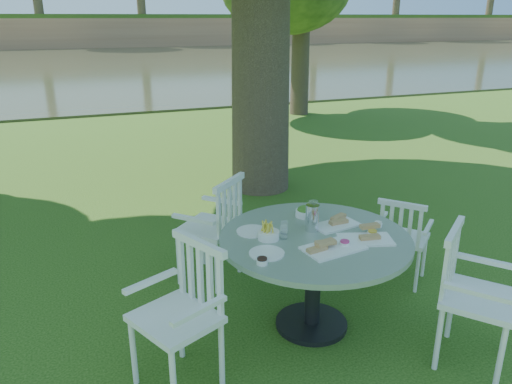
% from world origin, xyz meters
% --- Properties ---
extents(ground, '(140.00, 140.00, 0.00)m').
position_xyz_m(ground, '(0.00, 0.00, 0.00)').
color(ground, '#1D3F0D').
rests_on(ground, ground).
extents(table, '(1.42, 1.42, 0.77)m').
position_xyz_m(table, '(0.13, -0.67, 0.63)').
color(table, black).
rests_on(table, ground).
extents(chair_ne, '(0.56, 0.57, 0.82)m').
position_xyz_m(chair_ne, '(1.17, -0.35, 0.48)').
color(chair_ne, white).
rests_on(chair_ne, ground).
extents(chair_nw, '(0.68, 0.68, 0.98)m').
position_xyz_m(chair_nw, '(-0.33, 0.29, 0.58)').
color(chair_nw, white).
rests_on(chair_nw, ground).
extents(chair_sw, '(0.62, 0.64, 0.97)m').
position_xyz_m(chair_sw, '(-0.90, -0.90, 0.57)').
color(chair_sw, white).
rests_on(chair_sw, ground).
extents(chair_se, '(0.67, 0.66, 0.97)m').
position_xyz_m(chair_se, '(0.92, -1.37, 0.57)').
color(chair_se, white).
rests_on(chair_se, ground).
extents(tableware, '(1.14, 0.85, 0.21)m').
position_xyz_m(tableware, '(0.12, -0.62, 0.81)').
color(tableware, white).
rests_on(tableware, table).
extents(river, '(100.00, 28.00, 0.12)m').
position_xyz_m(river, '(0.00, 23.00, 0.00)').
color(river, '#32361F').
rests_on(river, ground).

